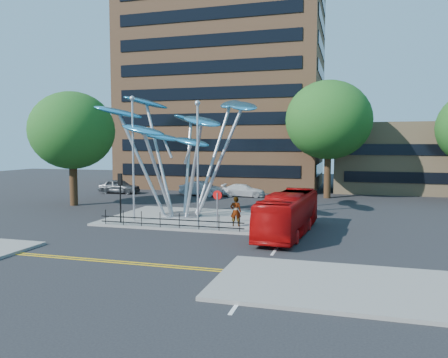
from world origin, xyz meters
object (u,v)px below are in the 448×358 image
(no_entry_sign_island, at_px, (217,202))
(parked_car_mid, at_px, (202,189))
(traffic_light_island, at_px, (120,187))
(street_lamp_right, at_px, (198,152))
(parked_car_left, at_px, (119,186))
(tree_right, at_px, (328,120))
(parked_car_right, at_px, (244,190))
(red_bus, at_px, (288,214))
(leaf_sculpture, at_px, (182,127))
(street_lamp_left, at_px, (133,147))
(tree_left, at_px, (72,131))
(pedestrian, at_px, (236,211))

(no_entry_sign_island, distance_m, parked_car_mid, 18.95)
(traffic_light_island, relative_size, no_entry_sign_island, 1.40)
(street_lamp_right, bearing_deg, parked_car_left, 132.49)
(tree_right, relative_size, parked_car_right, 2.63)
(no_entry_sign_island, distance_m, red_bus, 4.63)
(tree_right, distance_m, traffic_light_island, 24.06)
(leaf_sculpture, xyz_separation_m, street_lamp_right, (2.57, -3.68, -1.78))
(street_lamp_left, bearing_deg, no_entry_sign_island, -8.61)
(parked_car_right, bearing_deg, tree_left, 124.47)
(red_bus, distance_m, parked_car_right, 19.65)
(parked_car_mid, bearing_deg, street_lamp_right, -152.40)
(street_lamp_right, bearing_deg, pedestrian, 9.30)
(no_entry_sign_island, distance_m, parked_car_left, 24.30)
(tree_right, height_order, street_lamp_right, tree_right)
(traffic_light_island, height_order, parked_car_mid, traffic_light_island)
(street_lamp_right, distance_m, parked_car_left, 23.30)
(leaf_sculpture, height_order, parked_car_left, leaf_sculpture)
(pedestrian, relative_size, parked_car_mid, 0.42)
(red_bus, height_order, pedestrian, red_bus)
(parked_car_right, bearing_deg, parked_car_mid, 94.29)
(street_lamp_left, height_order, parked_car_mid, street_lamp_left)
(traffic_light_island, relative_size, parked_car_mid, 0.72)
(red_bus, xyz_separation_m, parked_car_right, (-7.21, 18.27, -0.64))
(tree_right, relative_size, street_lamp_right, 1.46)
(traffic_light_island, height_order, parked_car_left, traffic_light_island)
(parked_car_left, bearing_deg, red_bus, -128.84)
(tree_left, bearing_deg, parked_car_left, 95.59)
(red_bus, distance_m, parked_car_left, 27.74)
(street_lamp_right, bearing_deg, leaf_sculpture, 124.91)
(tree_left, height_order, no_entry_sign_island, tree_left)
(street_lamp_left, distance_m, street_lamp_right, 5.03)
(pedestrian, bearing_deg, street_lamp_left, -11.38)
(traffic_light_island, height_order, parked_car_right, traffic_light_island)
(traffic_light_island, relative_size, pedestrian, 1.73)
(street_lamp_left, distance_m, parked_car_left, 19.97)
(parked_car_mid, relative_size, parked_car_right, 1.03)
(parked_car_right, bearing_deg, parked_car_left, 89.10)
(parked_car_right, bearing_deg, street_lamp_left, 163.06)
(street_lamp_left, relative_size, pedestrian, 4.44)
(tree_left, bearing_deg, leaf_sculpture, -15.55)
(traffic_light_island, height_order, red_bus, traffic_light_island)
(tree_right, relative_size, parked_car_left, 2.57)
(traffic_light_island, bearing_deg, leaf_sculpture, 54.96)
(traffic_light_island, bearing_deg, parked_car_right, 76.46)
(pedestrian, height_order, parked_car_mid, pedestrian)
(street_lamp_right, relative_size, traffic_light_island, 2.42)
(no_entry_sign_island, bearing_deg, leaf_sculpture, 134.33)
(parked_car_left, bearing_deg, street_lamp_right, -137.39)
(leaf_sculpture, height_order, red_bus, leaf_sculpture)
(leaf_sculpture, bearing_deg, tree_left, 164.45)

